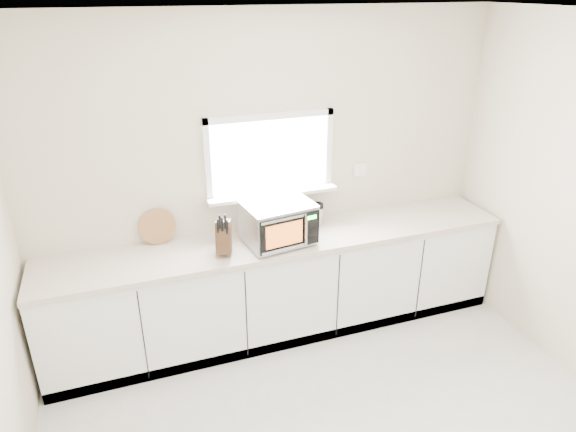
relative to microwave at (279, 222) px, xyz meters
name	(u,v)px	position (x,y,z in m)	size (l,w,h in m)	color
back_wall	(270,176)	(0.05, 0.37, 0.26)	(4.00, 0.17, 2.70)	beige
cabinets	(282,287)	(0.05, 0.08, -0.66)	(3.92, 0.60, 0.88)	white
countertop	(282,240)	(0.05, 0.07, -0.20)	(3.92, 0.64, 0.04)	beige
microwave	(279,222)	(0.00, 0.00, 0.00)	(0.58, 0.48, 0.34)	black
knife_block	(224,236)	(-0.46, -0.03, -0.03)	(0.18, 0.26, 0.35)	#462F19
cutting_board	(157,227)	(-0.92, 0.32, -0.03)	(0.29, 0.29, 0.02)	#9B693C
coffee_grinder	(317,214)	(0.42, 0.22, -0.08)	(0.12, 0.12, 0.20)	#B3B5BB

